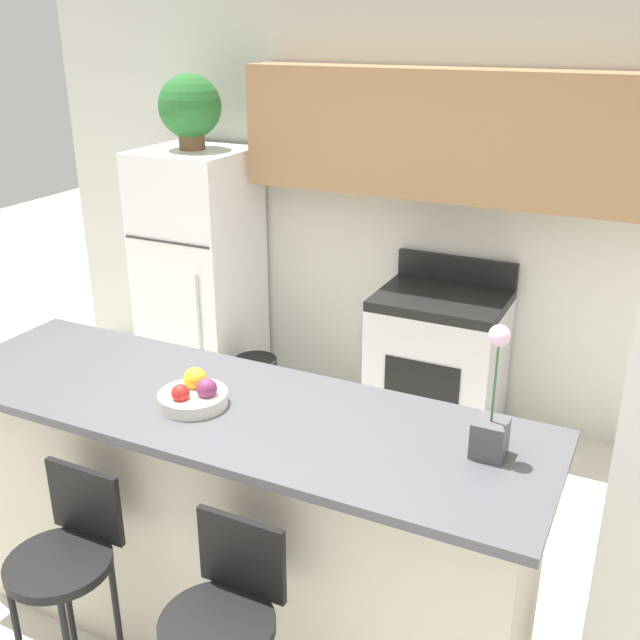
{
  "coord_description": "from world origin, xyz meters",
  "views": [
    {
      "loc": [
        1.4,
        -2.09,
        2.41
      ],
      "look_at": [
        0.0,
        0.8,
        1.13
      ],
      "focal_mm": 42.0,
      "sensor_mm": 36.0,
      "label": 1
    }
  ],
  "objects_px": {
    "bar_stool_left": "(68,562)",
    "fruit_bowl": "(194,394)",
    "refrigerator": "(200,272)",
    "bar_stool_right": "(224,622)",
    "trash_bin": "(256,386)",
    "stove_range": "(438,364)",
    "potted_plant_on_fridge": "(190,108)",
    "orchid_vase": "(491,420)"
  },
  "relations": [
    {
      "from": "potted_plant_on_fridge",
      "to": "fruit_bowl",
      "type": "relative_size",
      "value": 1.8
    },
    {
      "from": "orchid_vase",
      "to": "bar_stool_right",
      "type": "bearing_deg",
      "value": -135.01
    },
    {
      "from": "stove_range",
      "to": "orchid_vase",
      "type": "height_order",
      "value": "orchid_vase"
    },
    {
      "from": "bar_stool_left",
      "to": "bar_stool_right",
      "type": "xyz_separation_m",
      "value": [
        0.65,
        0.0,
        0.0
      ]
    },
    {
      "from": "fruit_bowl",
      "to": "trash_bin",
      "type": "height_order",
      "value": "fruit_bowl"
    },
    {
      "from": "bar_stool_left",
      "to": "bar_stool_right",
      "type": "relative_size",
      "value": 1.0
    },
    {
      "from": "orchid_vase",
      "to": "fruit_bowl",
      "type": "relative_size",
      "value": 1.79
    },
    {
      "from": "bar_stool_right",
      "to": "orchid_vase",
      "type": "relative_size",
      "value": 2.07
    },
    {
      "from": "bar_stool_right",
      "to": "potted_plant_on_fridge",
      "type": "xyz_separation_m",
      "value": [
        -1.77,
        2.47,
        1.26
      ]
    },
    {
      "from": "refrigerator",
      "to": "bar_stool_left",
      "type": "height_order",
      "value": "refrigerator"
    },
    {
      "from": "bar_stool_left",
      "to": "fruit_bowl",
      "type": "relative_size",
      "value": 3.71
    },
    {
      "from": "fruit_bowl",
      "to": "bar_stool_right",
      "type": "bearing_deg",
      "value": -49.56
    },
    {
      "from": "bar_stool_right",
      "to": "fruit_bowl",
      "type": "relative_size",
      "value": 3.71
    },
    {
      "from": "stove_range",
      "to": "bar_stool_left",
      "type": "bearing_deg",
      "value": -102.62
    },
    {
      "from": "bar_stool_right",
      "to": "fruit_bowl",
      "type": "bearing_deg",
      "value": 130.44
    },
    {
      "from": "stove_range",
      "to": "orchid_vase",
      "type": "xyz_separation_m",
      "value": [
        0.73,
        -1.87,
        0.74
      ]
    },
    {
      "from": "bar_stool_left",
      "to": "orchid_vase",
      "type": "distance_m",
      "value": 1.55
    },
    {
      "from": "bar_stool_right",
      "to": "orchid_vase",
      "type": "distance_m",
      "value": 1.07
    },
    {
      "from": "bar_stool_left",
      "to": "refrigerator",
      "type": "bearing_deg",
      "value": 114.42
    },
    {
      "from": "stove_range",
      "to": "orchid_vase",
      "type": "relative_size",
      "value": 2.3
    },
    {
      "from": "refrigerator",
      "to": "fruit_bowl",
      "type": "xyz_separation_m",
      "value": [
        1.34,
        -1.96,
        0.29
      ]
    },
    {
      "from": "potted_plant_on_fridge",
      "to": "trash_bin",
      "type": "distance_m",
      "value": 1.82
    },
    {
      "from": "refrigerator",
      "to": "orchid_vase",
      "type": "bearing_deg",
      "value": -37.11
    },
    {
      "from": "potted_plant_on_fridge",
      "to": "bar_stool_right",
      "type": "bearing_deg",
      "value": -54.35
    },
    {
      "from": "stove_range",
      "to": "potted_plant_on_fridge",
      "type": "xyz_separation_m",
      "value": [
        -1.69,
        -0.04,
        1.44
      ]
    },
    {
      "from": "bar_stool_right",
      "to": "trash_bin",
      "type": "relative_size",
      "value": 2.53
    },
    {
      "from": "bar_stool_left",
      "to": "trash_bin",
      "type": "distance_m",
      "value": 2.35
    },
    {
      "from": "stove_range",
      "to": "trash_bin",
      "type": "xyz_separation_m",
      "value": [
        -1.13,
        -0.28,
        -0.27
      ]
    },
    {
      "from": "potted_plant_on_fridge",
      "to": "stove_range",
      "type": "bearing_deg",
      "value": 1.49
    },
    {
      "from": "bar_stool_left",
      "to": "orchid_vase",
      "type": "bearing_deg",
      "value": 26.44
    },
    {
      "from": "bar_stool_right",
      "to": "refrigerator",
      "type": "bearing_deg",
      "value": 125.65
    },
    {
      "from": "potted_plant_on_fridge",
      "to": "trash_bin",
      "type": "xyz_separation_m",
      "value": [
        0.56,
        -0.24,
        -1.71
      ]
    },
    {
      "from": "bar_stool_left",
      "to": "trash_bin",
      "type": "relative_size",
      "value": 2.53
    },
    {
      "from": "trash_bin",
      "to": "bar_stool_right",
      "type": "bearing_deg",
      "value": -61.46
    },
    {
      "from": "refrigerator",
      "to": "bar_stool_right",
      "type": "height_order",
      "value": "refrigerator"
    },
    {
      "from": "refrigerator",
      "to": "fruit_bowl",
      "type": "distance_m",
      "value": 2.39
    },
    {
      "from": "refrigerator",
      "to": "potted_plant_on_fridge",
      "type": "bearing_deg",
      "value": 116.52
    },
    {
      "from": "potted_plant_on_fridge",
      "to": "orchid_vase",
      "type": "bearing_deg",
      "value": -37.11
    },
    {
      "from": "stove_range",
      "to": "bar_stool_right",
      "type": "xyz_separation_m",
      "value": [
        0.09,
        -2.52,
        0.18
      ]
    },
    {
      "from": "stove_range",
      "to": "trash_bin",
      "type": "bearing_deg",
      "value": -166.1
    },
    {
      "from": "trash_bin",
      "to": "stove_range",
      "type": "bearing_deg",
      "value": 13.9
    },
    {
      "from": "orchid_vase",
      "to": "trash_bin",
      "type": "distance_m",
      "value": 2.65
    }
  ]
}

